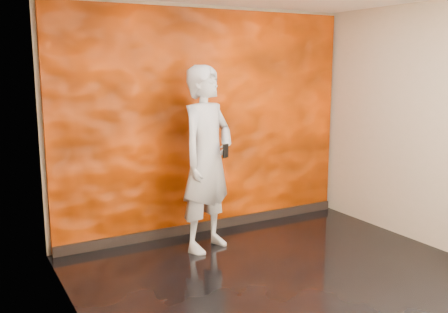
% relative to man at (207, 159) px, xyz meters
% --- Properties ---
extents(room, '(4.02, 4.02, 2.81)m').
position_rel_man_xyz_m(room, '(0.31, -1.37, 0.35)').
color(room, black).
rests_on(room, ground).
extents(feature_wall, '(3.90, 0.06, 2.75)m').
position_rel_man_xyz_m(feature_wall, '(0.31, 0.59, 0.33)').
color(feature_wall, '#FF4A00').
rests_on(feature_wall, ground).
extents(baseboard, '(3.90, 0.04, 0.12)m').
position_rel_man_xyz_m(baseboard, '(0.31, 0.55, -0.99)').
color(baseboard, black).
rests_on(baseboard, ground).
extents(man, '(0.90, 0.78, 2.09)m').
position_rel_man_xyz_m(man, '(0.00, 0.00, 0.00)').
color(man, '#90959F').
rests_on(man, ground).
extents(phone, '(0.08, 0.04, 0.15)m').
position_rel_man_xyz_m(phone, '(0.10, -0.26, 0.13)').
color(phone, black).
rests_on(phone, man).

